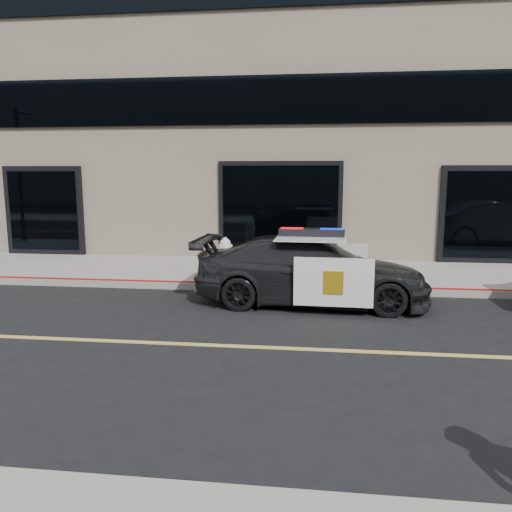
# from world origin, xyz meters

# --- Properties ---
(ground) EXTENTS (120.00, 120.00, 0.00)m
(ground) POSITION_xyz_m (0.00, 0.00, 0.00)
(ground) COLOR black
(ground) RESTS_ON ground
(sidewalk_n) EXTENTS (60.00, 3.50, 0.15)m
(sidewalk_n) POSITION_xyz_m (0.00, 5.25, 0.07)
(sidewalk_n) COLOR gray
(sidewalk_n) RESTS_ON ground
(building_n) EXTENTS (60.00, 7.00, 12.00)m
(building_n) POSITION_xyz_m (0.00, 10.50, 6.00)
(building_n) COLOR #756856
(building_n) RESTS_ON ground
(police_car) EXTENTS (2.26, 4.66, 1.49)m
(police_car) POSITION_xyz_m (-0.06, 2.67, 0.67)
(police_car) COLOR black
(police_car) RESTS_ON ground
(fire_hydrant) EXTENTS (0.40, 0.56, 0.89)m
(fire_hydrant) POSITION_xyz_m (-2.13, 4.58, 0.56)
(fire_hydrant) COLOR white
(fire_hydrant) RESTS_ON sidewalk_n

